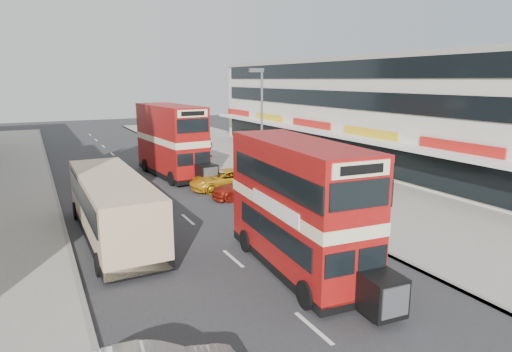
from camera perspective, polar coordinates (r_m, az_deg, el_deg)
road_surface at (r=29.91m, az=-12.38°, el=-2.33°), size 12.00×90.00×0.01m
pavement_right at (r=34.75m, az=7.09°, el=0.03°), size 12.00×90.00×0.15m
kerb_left at (r=29.05m, az=-24.10°, el=-3.43°), size 0.20×90.00×0.16m
kerb_right at (r=31.89m, az=-1.74°, el=-1.00°), size 0.20×90.00×0.16m
commercial_row at (r=40.55m, az=15.11°, el=8.05°), size 9.90×46.20×9.30m
street_lamp at (r=29.55m, az=0.61°, el=7.20°), size 1.00×0.20×8.12m
bus_main at (r=17.27m, az=5.52°, el=-3.88°), size 3.06×9.20×4.98m
bus_second at (r=34.91m, az=-10.82°, el=4.52°), size 3.50×9.76×5.33m
coach at (r=21.92m, az=-17.97°, el=-3.57°), size 2.84×10.59×2.80m
car_right_a at (r=28.27m, az=-1.06°, el=-1.48°), size 4.89×2.51×1.36m
car_right_b at (r=30.54m, az=-4.04°, el=-0.45°), size 4.96×2.36×1.37m
pedestrian_near at (r=27.66m, az=5.68°, el=-0.87°), size 0.74×0.51×1.98m
pedestrian_far at (r=42.64m, az=-6.04°, el=3.72°), size 1.16×0.99×1.87m
cyclist at (r=33.42m, az=-7.92°, el=0.78°), size 0.71×1.69×2.27m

